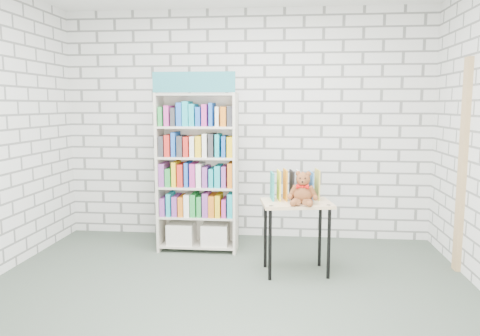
# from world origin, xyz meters

# --- Properties ---
(ground) EXTENTS (4.50, 4.50, 0.00)m
(ground) POSITION_xyz_m (0.00, 0.00, 0.00)
(ground) COLOR #404C41
(ground) RESTS_ON ground
(room_shell) EXTENTS (4.52, 4.02, 2.81)m
(room_shell) POSITION_xyz_m (0.00, 0.00, 1.78)
(room_shell) COLOR silver
(room_shell) RESTS_ON ground
(bookshelf) EXTENTS (0.89, 0.35, 2.00)m
(bookshelf) POSITION_xyz_m (-0.48, 1.36, 0.91)
(bookshelf) COLOR beige
(bookshelf) RESTS_ON ground
(display_table) EXTENTS (0.73, 0.57, 0.71)m
(display_table) POSITION_xyz_m (0.62, 0.71, 0.61)
(display_table) COLOR #DFB585
(display_table) RESTS_ON ground
(table_books) EXTENTS (0.49, 0.28, 0.28)m
(table_books) POSITION_xyz_m (0.60, 0.82, 0.85)
(table_books) COLOR teal
(table_books) RESTS_ON display_table
(teddy_bear) EXTENTS (0.29, 0.27, 0.31)m
(teddy_bear) POSITION_xyz_m (0.67, 0.62, 0.84)
(teddy_bear) COLOR brown
(teddy_bear) RESTS_ON display_table
(door_trim) EXTENTS (0.05, 0.12, 2.10)m
(door_trim) POSITION_xyz_m (2.23, 0.95, 1.05)
(door_trim) COLOR tan
(door_trim) RESTS_ON ground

